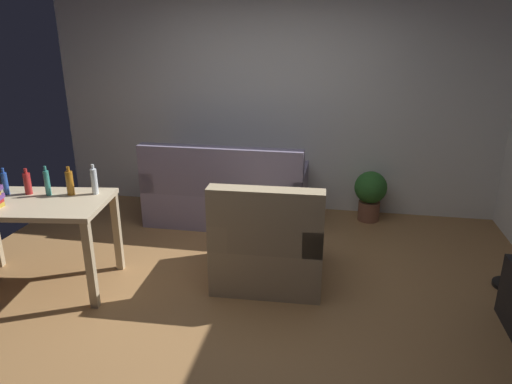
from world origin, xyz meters
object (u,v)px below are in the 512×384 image
at_px(couch, 227,195).
at_px(bottle_amber, 70,183).
at_px(potted_plant, 370,192).
at_px(bottle_clear, 94,181).
at_px(armchair, 269,245).
at_px(bottle_blue, 5,183).
at_px(bottle_red, 27,183).
at_px(desk, 33,214).
at_px(bottle_tall, 47,183).

relative_size(couch, bottle_amber, 7.24).
bearing_deg(potted_plant, bottle_clear, -143.91).
bearing_deg(couch, armchair, 118.93).
height_order(armchair, bottle_blue, bottle_blue).
height_order(potted_plant, bottle_amber, bottle_amber).
bearing_deg(bottle_amber, bottle_red, -172.83).
xyz_separation_m(couch, potted_plant, (1.58, 0.31, 0.02)).
distance_m(armchair, bottle_red, 2.07).
distance_m(couch, bottle_clear, 1.69).
xyz_separation_m(desk, bottle_clear, (0.43, 0.25, 0.22)).
distance_m(bottle_blue, bottle_red, 0.18).
height_order(desk, bottle_tall, bottle_tall).
distance_m(bottle_red, bottle_tall, 0.18).
distance_m(couch, desk, 2.07).
distance_m(desk, bottle_tall, 0.27).
bearing_deg(armchair, bottle_red, 6.42).
distance_m(potted_plant, bottle_blue, 3.62).
bearing_deg(armchair, desk, 11.32).
bearing_deg(bottle_clear, couch, 61.17).
distance_m(armchair, bottle_clear, 1.55).
bearing_deg(bottle_tall, potted_plant, 33.72).
height_order(bottle_red, bottle_clear, bottle_clear).
relative_size(desk, bottle_tall, 5.18).
distance_m(desk, bottle_red, 0.28).
height_order(bottle_blue, bottle_tall, bottle_tall).
height_order(couch, bottle_clear, bottle_clear).
relative_size(couch, bottle_clear, 6.84).
distance_m(potted_plant, bottle_amber, 3.14).
xyz_separation_m(couch, bottle_red, (-1.31, -1.50, 0.55)).
bearing_deg(bottle_tall, bottle_blue, -172.28).
bearing_deg(armchair, bottle_clear, 5.59).
relative_size(bottle_tall, bottle_clear, 0.98).
height_order(armchair, bottle_clear, bottle_clear).
bearing_deg(bottle_red, potted_plant, 32.09).
xyz_separation_m(couch, bottle_clear, (-0.77, -1.40, 0.56)).
height_order(potted_plant, bottle_blue, bottle_blue).
relative_size(bottle_red, bottle_amber, 0.91).
bearing_deg(desk, bottle_clear, 22.42).
bearing_deg(couch, bottle_amber, 56.68).
bearing_deg(bottle_red, desk, -52.44).
height_order(couch, desk, couch).
height_order(desk, bottle_clear, bottle_clear).
bearing_deg(bottle_red, bottle_clear, 10.61).
height_order(bottle_amber, bottle_clear, bottle_clear).
height_order(couch, bottle_blue, bottle_blue).
bearing_deg(potted_plant, bottle_tall, -146.28).
relative_size(armchair, bottle_amber, 3.87).
height_order(potted_plant, bottle_tall, bottle_tall).
relative_size(armchair, bottle_red, 4.25).
bearing_deg(bottle_tall, bottle_red, -179.00).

